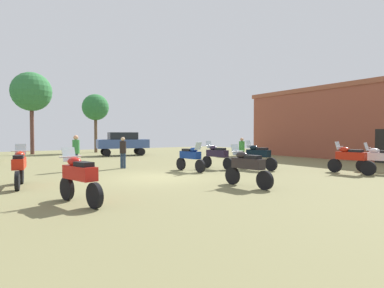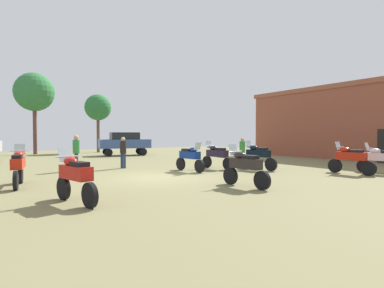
{
  "view_description": "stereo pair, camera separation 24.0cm",
  "coord_description": "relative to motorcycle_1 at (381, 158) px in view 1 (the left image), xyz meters",
  "views": [
    {
      "loc": [
        -6.13,
        -11.89,
        1.87
      ],
      "look_at": [
        3.25,
        2.23,
        1.33
      ],
      "focal_mm": 29.16,
      "sensor_mm": 36.0,
      "label": 1
    },
    {
      "loc": [
        -5.93,
        -12.02,
        1.87
      ],
      "look_at": [
        3.25,
        2.23,
        1.33
      ],
      "focal_mm": 29.16,
      "sensor_mm": 36.0,
      "label": 2
    }
  ],
  "objects": [
    {
      "name": "person_2",
      "position": [
        -2.61,
        6.71,
        0.24
      ],
      "size": [
        0.34,
        0.34,
        1.64
      ],
      "rotation": [
        0.0,
        0.0,
        0.01
      ],
      "color": "#262E41",
      "rests_on": "ground"
    },
    {
      "name": "tree_3",
      "position": [
        -6.19,
        24.28,
        3.79
      ],
      "size": [
        2.62,
        2.62,
        5.86
      ],
      "color": "brown",
      "rests_on": "ground"
    },
    {
      "name": "motorcycle_5",
      "position": [
        -1.35,
        0.71,
        0.02
      ],
      "size": [
        0.62,
        2.17,
        1.5
      ],
      "rotation": [
        0.0,
        0.0,
        0.1
      ],
      "color": "black",
      "rests_on": "ground"
    },
    {
      "name": "motorcycle_4",
      "position": [
        -14.5,
        5.13,
        0.02
      ],
      "size": [
        0.68,
        2.23,
        1.49
      ],
      "rotation": [
        0.0,
        0.0,
        -0.16
      ],
      "color": "black",
      "rests_on": "ground"
    },
    {
      "name": "person_1",
      "position": [
        -9.29,
        8.81,
        0.28
      ],
      "size": [
        0.48,
        0.48,
        1.69
      ],
      "rotation": [
        0.0,
        0.0,
        5.37
      ],
      "color": "#22344E",
      "rests_on": "ground"
    },
    {
      "name": "ground_plane",
      "position": [
        -9.34,
        4.65,
        -0.72
      ],
      "size": [
        44.0,
        52.0,
        0.02
      ],
      "color": "olive"
    },
    {
      "name": "motorcycle_12",
      "position": [
        -3.68,
        4.32,
        0.03
      ],
      "size": [
        0.66,
        2.23,
        1.51
      ],
      "rotation": [
        0.0,
        0.0,
        0.14
      ],
      "color": "black",
      "rests_on": "ground"
    },
    {
      "name": "motorcycle_7",
      "position": [
        -7.86,
        0.73,
        0.02
      ],
      "size": [
        0.62,
        2.12,
        1.48
      ],
      "rotation": [
        0.0,
        0.0,
        0.09
      ],
      "color": "black",
      "rests_on": "ground"
    },
    {
      "name": "person_3",
      "position": [
        -11.7,
        8.96,
        0.35
      ],
      "size": [
        0.45,
        0.45,
        1.8
      ],
      "rotation": [
        0.0,
        0.0,
        1.13
      ],
      "color": "#1F344A",
      "rests_on": "ground"
    },
    {
      "name": "car_3",
      "position": [
        -5.55,
        18.57,
        0.46
      ],
      "size": [
        4.55,
        2.53,
        2.0
      ],
      "rotation": [
        0.0,
        0.0,
        1.39
      ],
      "color": "black",
      "rests_on": "ground"
    },
    {
      "name": "motorcycle_1",
      "position": [
        0.0,
        0.0,
        0.0
      ],
      "size": [
        0.69,
        2.24,
        1.44
      ],
      "rotation": [
        0.0,
        0.0,
        0.16
      ],
      "color": "black",
      "rests_on": "ground"
    },
    {
      "name": "tree_2",
      "position": [
        -11.92,
        24.45,
        4.95
      ],
      "size": [
        3.51,
        3.51,
        7.46
      ],
      "color": "brown",
      "rests_on": "ground"
    },
    {
      "name": "motorcycle_11",
      "position": [
        -5.2,
        5.84,
        0.02
      ],
      "size": [
        0.64,
        2.21,
        1.48
      ],
      "rotation": [
        0.0,
        0.0,
        0.13
      ],
      "color": "black",
      "rests_on": "ground"
    },
    {
      "name": "motorcycle_10",
      "position": [
        -13.42,
        1.24,
        0.02
      ],
      "size": [
        0.75,
        2.1,
        1.49
      ],
      "rotation": [
        0.0,
        0.0,
        0.24
      ],
      "color": "black",
      "rests_on": "ground"
    },
    {
      "name": "motorcycle_3",
      "position": [
        -7.01,
        5.63,
        0.01
      ],
      "size": [
        0.62,
        2.12,
        1.47
      ],
      "rotation": [
        0.0,
        0.0,
        3.26
      ],
      "color": "black",
      "rests_on": "ground"
    }
  ]
}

